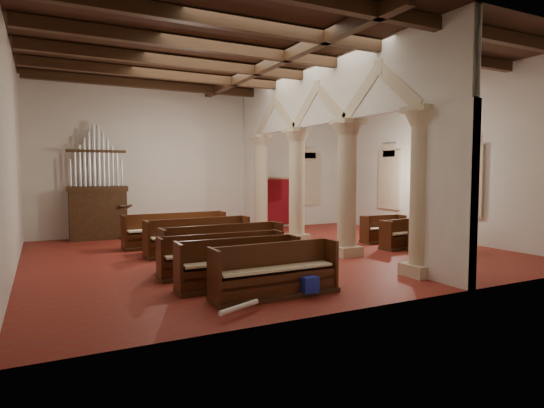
{
  "coord_description": "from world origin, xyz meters",
  "views": [
    {
      "loc": [
        -6.34,
        -12.59,
        2.52
      ],
      "look_at": [
        0.3,
        0.5,
        1.49
      ],
      "focal_mm": 30.0,
      "sensor_mm": 36.0,
      "label": 1
    }
  ],
  "objects": [
    {
      "name": "floor",
      "position": [
        0.0,
        0.0,
        0.0
      ],
      "size": [
        14.0,
        14.0,
        0.0
      ],
      "primitive_type": "plane",
      "color": "maroon",
      "rests_on": "ground"
    },
    {
      "name": "ceiling",
      "position": [
        0.0,
        0.0,
        6.0
      ],
      "size": [
        14.0,
        14.0,
        0.0
      ],
      "primitive_type": "plane",
      "rotation": [
        3.14,
        0.0,
        0.0
      ],
      "color": "black",
      "rests_on": "wall_back"
    },
    {
      "name": "wall_back",
      "position": [
        0.0,
        6.0,
        3.0
      ],
      "size": [
        14.0,
        0.02,
        6.0
      ],
      "primitive_type": "cube",
      "color": "beige",
      "rests_on": "floor"
    },
    {
      "name": "wall_front",
      "position": [
        0.0,
        -6.0,
        3.0
      ],
      "size": [
        14.0,
        0.02,
        6.0
      ],
      "primitive_type": "cube",
      "color": "beige",
      "rests_on": "floor"
    },
    {
      "name": "wall_left",
      "position": [
        -7.0,
        0.0,
        3.0
      ],
      "size": [
        0.02,
        12.0,
        6.0
      ],
      "primitive_type": "cube",
      "color": "beige",
      "rests_on": "floor"
    },
    {
      "name": "wall_right",
      "position": [
        7.0,
        0.0,
        3.0
      ],
      "size": [
        0.02,
        12.0,
        6.0
      ],
      "primitive_type": "cube",
      "color": "beige",
      "rests_on": "floor"
    },
    {
      "name": "ceiling_beams",
      "position": [
        0.0,
        0.0,
        5.82
      ],
      "size": [
        13.8,
        11.8,
        0.3
      ],
      "primitive_type": null,
      "color": "#3D2513",
      "rests_on": "wall_back"
    },
    {
      "name": "arcade",
      "position": [
        1.8,
        0.0,
        3.56
      ],
      "size": [
        0.9,
        11.9,
        6.0
      ],
      "color": "#C7B394",
      "rests_on": "floor"
    },
    {
      "name": "window_right_a",
      "position": [
        6.98,
        -1.5,
        2.2
      ],
      "size": [
        0.03,
        1.0,
        2.2
      ],
      "primitive_type": "cube",
      "color": "#2E6752",
      "rests_on": "wall_right"
    },
    {
      "name": "window_right_b",
      "position": [
        6.98,
        2.5,
        2.2
      ],
      "size": [
        0.03,
        1.0,
        2.2
      ],
      "primitive_type": "cube",
      "color": "#2E6752",
      "rests_on": "wall_right"
    },
    {
      "name": "window_back",
      "position": [
        5.0,
        5.98,
        2.2
      ],
      "size": [
        1.0,
        0.03,
        2.2
      ],
      "primitive_type": "cube",
      "color": "#2E6752",
      "rests_on": "wall_back"
    },
    {
      "name": "pipe_organ",
      "position": [
        -4.5,
        5.5,
        1.37
      ],
      "size": [
        2.1,
        0.85,
        4.4
      ],
      "color": "#3D2513",
      "rests_on": "floor"
    },
    {
      "name": "lectern",
      "position": [
        -3.65,
        5.27,
        0.54
      ],
      "size": [
        0.65,
        0.69,
        1.3
      ],
      "rotation": [
        0.0,
        0.0,
        0.43
      ],
      "color": "#3D1D13",
      "rests_on": "floor"
    },
    {
      "name": "dossal_curtain",
      "position": [
        3.5,
        5.92,
        1.17
      ],
      "size": [
        1.8,
        0.07,
        2.17
      ],
      "color": "maroon",
      "rests_on": "floor"
    },
    {
      "name": "processional_banner",
      "position": [
        3.66,
        4.64,
        0.82
      ],
      "size": [
        0.56,
        0.72,
        2.58
      ],
      "rotation": [
        0.0,
        0.0,
        0.33
      ],
      "color": "#3D2513",
      "rests_on": "floor"
    },
    {
      "name": "hymnal_box_a",
      "position": [
        -1.59,
        -4.89,
        0.26
      ],
      "size": [
        0.34,
        0.28,
        0.32
      ],
      "primitive_type": "cube",
      "rotation": [
        0.0,
        0.0,
        -0.07
      ],
      "color": "navy",
      "rests_on": "floor"
    },
    {
      "name": "hymnal_box_b",
      "position": [
        -0.63,
        -2.67,
        0.27
      ],
      "size": [
        0.36,
        0.3,
        0.33
      ],
      "primitive_type": "cube",
      "rotation": [
        0.0,
        0.0,
        0.1
      ],
      "color": "navy",
      "rests_on": "floor"
    },
    {
      "name": "hymnal_box_c",
      "position": [
        -0.38,
        -0.35,
        0.28
      ],
      "size": [
        0.38,
        0.32,
        0.36
      ],
      "primitive_type": "cube",
      "rotation": [
        0.0,
        0.0,
        -0.07
      ],
      "color": "#161698",
      "rests_on": "floor"
    },
    {
      "name": "tube_heater_a",
      "position": [
        -3.33,
        -5.38,
        0.16
      ],
      "size": [
        0.89,
        0.46,
        0.09
      ],
      "primitive_type": "cylinder",
      "rotation": [
        0.0,
        1.57,
        0.41
      ],
      "color": "silver",
      "rests_on": "floor"
    },
    {
      "name": "tube_heater_b",
      "position": [
        -1.39,
        -4.02,
        0.16
      ],
      "size": [
        1.08,
        0.15,
        0.11
      ],
      "primitive_type": "cylinder",
      "rotation": [
        0.0,
        1.57,
        0.04
      ],
      "color": "white",
      "rests_on": "floor"
    },
    {
      "name": "nave_pew_0",
      "position": [
        -2.18,
        -4.55,
        0.36
      ],
      "size": [
        2.72,
        0.79,
        1.08
      ],
      "rotation": [
        0.0,
        0.0,
        0.03
      ],
      "color": "#3D2513",
      "rests_on": "floor"
    },
    {
      "name": "nave_pew_1",
      "position": [
        -2.56,
        -3.53,
        0.35
      ],
      "size": [
        2.76,
        0.8,
        1.07
      ],
      "rotation": [
        0.0,
        0.0,
        -0.03
      ],
      "color": "#3D2513",
      "rests_on": "floor"
    },
    {
      "name": "nave_pew_2",
      "position": [
        -2.43,
        -2.2,
        0.33
      ],
      "size": [
        3.14,
        0.73,
        1.01
      ],
      "rotation": [
        0.0,
        0.0,
        -0.02
      ],
      "color": "#3D2513",
      "rests_on": "floor"
    },
    {
      "name": "nave_pew_3",
      "position": [
        -2.09,
        -1.35,
        0.37
      ],
      "size": [
        3.38,
        0.89,
        1.12
      ],
      "rotation": [
        0.0,
        0.0,
        0.04
      ],
      "color": "#3D2513",
      "rests_on": "floor"
    },
    {
      "name": "nave_pew_4",
      "position": [
        -2.04,
        -0.61,
        0.32
      ],
      "size": [
        2.62,
        0.74,
        0.96
      ],
      "rotation": [
        0.0,
        0.0,
        0.04
      ],
      "color": "#3D2513",
      "rests_on": "floor"
    },
    {
      "name": "nave_pew_5",
      "position": [
        -2.11,
        0.74,
        0.37
      ],
      "size": [
        3.28,
        0.92,
        1.11
      ],
      "rotation": [
        0.0,
        0.0,
        0.05
      ],
      "color": "#3D2513",
      "rests_on": "floor"
    },
    {
      "name": "nave_pew_6",
      "position": [
        -2.15,
        1.51,
        0.34
      ],
      "size": [
        2.66,
        0.71,
        1.03
      ],
      "rotation": [
        0.0,
        0.0,
        0.01
      ],
      "color": "#3D2513",
      "rests_on": "floor"
    },
    {
      "name": "nave_pew_7",
      "position": [
        -2.35,
        2.53,
        0.37
      ],
      "size": [
        3.48,
        0.87,
        1.13
      ],
      "rotation": [
        0.0,
        0.0,
        0.03
      ],
      "color": "#3D2513",
      "rests_on": "floor"
    },
    {
      "name": "aisle_pew_0",
      "position": [
        4.9,
        -2.12,
        0.32
      ],
      "size": [
        1.99,
        0.66,
        0.97
      ],
      "rotation": [
        0.0,
        0.0,
        0.01
      ],
      "color": "#3D2513",
      "rests_on": "floor"
    },
    {
      "name": "aisle_pew_1",
      "position": [
        4.39,
        -1.29,
        0.32
      ],
      "size": [
        1.97,
        0.77,
        0.97
      ],
      "rotation": [
        0.0,
        0.0,
        0.06
      ],
      "color": "#3D2513",
      "rests_on": "floor"
    },
    {
      "name": "aisle_pew_2",
      "position": [
        4.53,
        0.03,
        0.33
      ],
      "size": [
        1.68,
        0.72,
        0.97
      ],
      "rotation": [
        0.0,
        0.0,
        -0.04
      ],
      "color": "#3D2513",
      "rests_on": "floor"
    }
  ]
}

